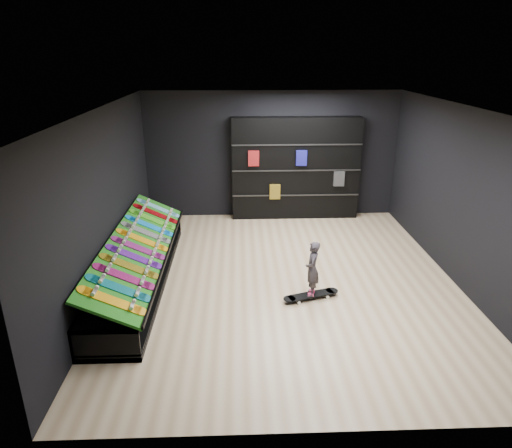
{
  "coord_description": "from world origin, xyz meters",
  "views": [
    {
      "loc": [
        -0.79,
        -7.25,
        3.84
      ],
      "look_at": [
        -0.5,
        0.2,
        1.0
      ],
      "focal_mm": 32.0,
      "sensor_mm": 36.0,
      "label": 1
    }
  ],
  "objects_px": {
    "display_rack": "(140,270)",
    "back_shelving": "(296,169)",
    "floor_skateboard": "(311,297)",
    "child": "(312,279)"
  },
  "relations": [
    {
      "from": "display_rack",
      "to": "back_shelving",
      "type": "height_order",
      "value": "back_shelving"
    },
    {
      "from": "floor_skateboard",
      "to": "child",
      "type": "bearing_deg",
      "value": -17.97
    },
    {
      "from": "back_shelving",
      "to": "floor_skateboard",
      "type": "distance_m",
      "value": 4.18
    },
    {
      "from": "child",
      "to": "back_shelving",
      "type": "bearing_deg",
      "value": -170.93
    },
    {
      "from": "child",
      "to": "display_rack",
      "type": "bearing_deg",
      "value": -91.51
    },
    {
      "from": "display_rack",
      "to": "back_shelving",
      "type": "relative_size",
      "value": 1.49
    },
    {
      "from": "back_shelving",
      "to": "child",
      "type": "height_order",
      "value": "back_shelving"
    },
    {
      "from": "back_shelving",
      "to": "child",
      "type": "distance_m",
      "value": 4.1
    },
    {
      "from": "back_shelving",
      "to": "child",
      "type": "bearing_deg",
      "value": -92.72
    },
    {
      "from": "display_rack",
      "to": "back_shelving",
      "type": "xyz_separation_m",
      "value": [
        3.12,
        3.32,
        0.96
      ]
    }
  ]
}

